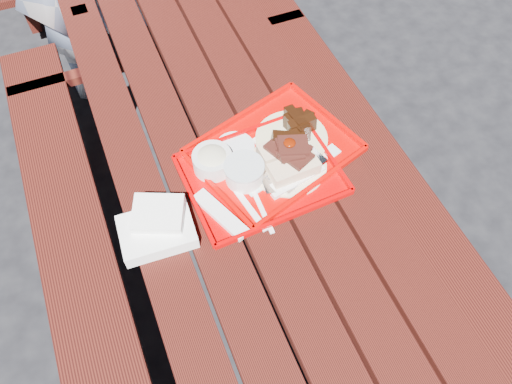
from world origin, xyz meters
TOP-DOWN VIEW (x-y plane):
  - ground at (0.00, 0.00)m, footprint 60.00×60.00m
  - picnic_table_near at (-0.00, 0.00)m, footprint 1.41×2.40m
  - near_tray at (0.05, -0.04)m, footprint 0.47×0.39m
  - far_tray at (0.12, -0.01)m, footprint 0.56×0.49m
  - white_cloth at (-0.29, -0.13)m, footprint 0.21×0.19m

SIDE VIEW (x-z plane):
  - ground at x=0.00m, z-range 0.00..0.00m
  - picnic_table_near at x=0.00m, z-range 0.19..0.94m
  - far_tray at x=0.12m, z-range 0.73..0.81m
  - near_tray at x=0.05m, z-range 0.71..0.86m
  - white_cloth at x=-0.29m, z-range 0.74..0.83m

